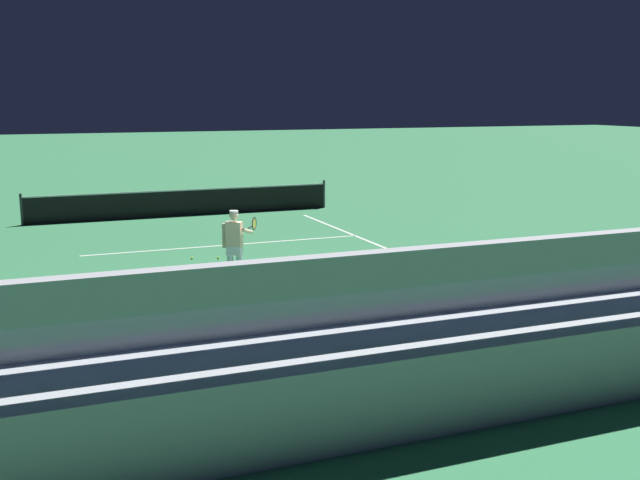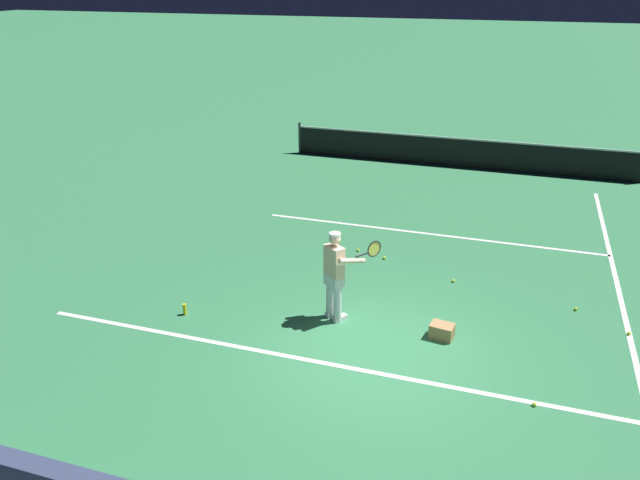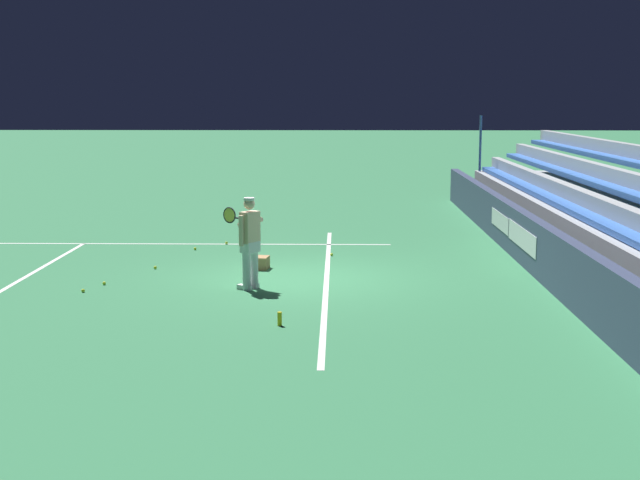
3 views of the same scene
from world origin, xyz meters
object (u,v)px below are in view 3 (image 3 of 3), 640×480
object	(u,v)px
tennis_player	(249,242)
ball_box_cardboard	(261,263)
tennis_ball_stray_back	(332,254)
tennis_ball_midcourt	(104,283)
tennis_ball_on_baseline	(83,291)
tennis_ball_near_player	(155,267)
water_bottle	(280,319)
tennis_ball_toward_net	(226,243)
tennis_ball_far_left	(195,249)

from	to	relation	value
tennis_player	ball_box_cardboard	xyz separation A→B (m)	(1.96, -0.04, -0.76)
tennis_ball_stray_back	tennis_ball_midcourt	world-z (taller)	same
tennis_ball_on_baseline	tennis_ball_stray_back	bearing A→B (deg)	-49.29
tennis_ball_near_player	ball_box_cardboard	bearing A→B (deg)	-88.32
ball_box_cardboard	tennis_player	bearing A→B (deg)	178.78
tennis_player	tennis_ball_on_baseline	xyz separation A→B (m)	(-0.37, 3.03, -0.86)
tennis_ball_near_player	tennis_ball_stray_back	bearing A→B (deg)	-65.97
tennis_ball_stray_back	water_bottle	bearing A→B (deg)	172.99
tennis_ball_on_baseline	tennis_ball_near_player	size ratio (longest dim) A/B	1.00
tennis_ball_toward_net	tennis_ball_near_player	bearing A→B (deg)	161.15
ball_box_cardboard	water_bottle	bearing A→B (deg)	-171.51
ball_box_cardboard	tennis_ball_near_player	xyz separation A→B (m)	(-0.06, 2.20, -0.10)
tennis_ball_on_baseline	tennis_player	bearing A→B (deg)	-83.02
tennis_player	tennis_ball_near_player	size ratio (longest dim) A/B	25.98
tennis_ball_on_baseline	ball_box_cardboard	bearing A→B (deg)	-52.80
tennis_player	tennis_ball_stray_back	size ratio (longest dim) A/B	25.98
tennis_ball_near_player	tennis_ball_toward_net	world-z (taller)	same
tennis_ball_on_baseline	tennis_ball_far_left	size ratio (longest dim) A/B	1.00
tennis_ball_stray_back	tennis_ball_midcourt	size ratio (longest dim) A/B	1.00
tennis_ball_stray_back	tennis_ball_on_baseline	xyz separation A→B (m)	(-3.90, 4.53, 0.00)
tennis_player	tennis_ball_far_left	distance (m)	4.65
tennis_ball_toward_net	tennis_ball_stray_back	bearing A→B (deg)	-121.25
tennis_ball_far_left	tennis_ball_midcourt	bearing A→B (deg)	164.28
tennis_ball_on_baseline	tennis_ball_far_left	bearing A→B (deg)	-16.05
tennis_player	tennis_ball_on_baseline	world-z (taller)	tennis_player
tennis_ball_midcourt	water_bottle	world-z (taller)	water_bottle
ball_box_cardboard	tennis_ball_toward_net	distance (m)	3.32
tennis_ball_stray_back	water_bottle	world-z (taller)	water_bottle
tennis_ball_stray_back	tennis_ball_on_baseline	world-z (taller)	same
tennis_player	tennis_ball_far_left	xyz separation A→B (m)	(4.24, 1.70, -0.86)
tennis_ball_midcourt	water_bottle	bearing A→B (deg)	-130.18
tennis_player	tennis_ball_toward_net	distance (m)	5.27
tennis_ball_stray_back	tennis_ball_near_player	distance (m)	4.01
tennis_player	tennis_ball_far_left	size ratio (longest dim) A/B	25.98
tennis_ball_near_player	water_bottle	bearing A→B (deg)	-147.78
tennis_ball_midcourt	tennis_ball_toward_net	distance (m)	5.10
ball_box_cardboard	tennis_ball_on_baseline	xyz separation A→B (m)	(-2.33, 3.07, -0.10)
tennis_ball_midcourt	tennis_player	bearing A→B (deg)	-95.94
tennis_ball_stray_back	water_bottle	distance (m)	6.28
tennis_player	tennis_ball_near_player	distance (m)	3.00
water_bottle	tennis_ball_stray_back	bearing A→B (deg)	-7.01
ball_box_cardboard	tennis_ball_far_left	bearing A→B (deg)	37.38
ball_box_cardboard	tennis_ball_far_left	world-z (taller)	ball_box_cardboard
ball_box_cardboard	tennis_ball_on_baseline	size ratio (longest dim) A/B	6.06
ball_box_cardboard	tennis_ball_stray_back	size ratio (longest dim) A/B	6.06
tennis_ball_toward_net	tennis_ball_far_left	world-z (taller)	same
tennis_ball_toward_net	tennis_ball_midcourt	bearing A→B (deg)	160.04
tennis_player	ball_box_cardboard	size ratio (longest dim) A/B	4.29
water_bottle	tennis_ball_midcourt	bearing A→B (deg)	49.82
tennis_ball_toward_net	water_bottle	distance (m)	8.00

